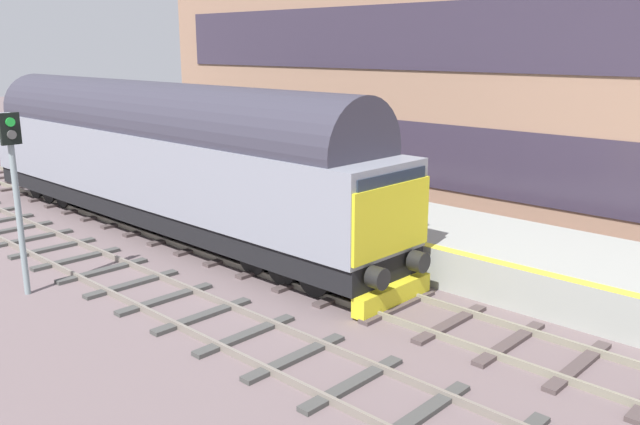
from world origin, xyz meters
name	(u,v)px	position (x,y,z in m)	size (l,w,h in m)	color
ground_plane	(331,286)	(0.00, 0.00, 0.00)	(140.00, 140.00, 0.00)	#6A595B
track_main	(331,284)	(0.00, 0.00, 0.05)	(2.50, 60.00, 0.15)	gray
track_adjacent_west	(224,325)	(-3.33, 0.00, 0.06)	(2.50, 60.00, 0.15)	slate
station_platform	(418,237)	(3.60, 0.00, 0.50)	(4.00, 44.00, 1.01)	#999D97
station_building	(553,43)	(9.48, -0.81, 5.82)	(4.38, 34.40, 11.64)	#95705A
diesel_locomotive	(159,154)	(0.00, 7.27, 2.48)	(2.74, 18.57, 4.68)	black
signal_post_near	(16,184)	(-5.33, 4.88, 2.68)	(0.44, 0.22, 4.28)	gray
waiting_passenger	(381,181)	(3.33, 1.15, 1.99)	(0.46, 0.46, 1.64)	#312336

